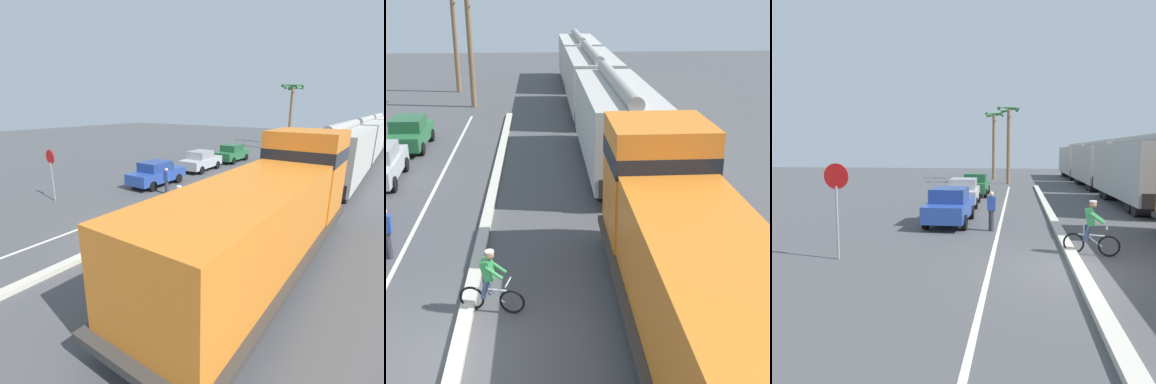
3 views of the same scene
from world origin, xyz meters
TOP-DOWN VIEW (x-y plane):
  - ground_plane at (0.00, 0.00)m, footprint 120.00×120.00m
  - median_curb at (0.00, 6.00)m, footprint 0.36×36.00m
  - lane_stripe at (-2.40, 6.00)m, footprint 0.14×36.00m
  - hopper_car_lead at (5.29, 12.98)m, footprint 2.90×10.60m
  - hopper_car_middle at (5.29, 24.58)m, footprint 2.90×10.60m
  - hopper_car_trailing at (5.29, 36.18)m, footprint 2.90×10.60m
  - parked_car_blue at (-4.63, 6.10)m, footprint 1.84×4.20m
  - parked_car_silver at (-4.84, 11.80)m, footprint 1.98×4.27m
  - parked_car_green at (-4.66, 16.89)m, footprint 1.84×4.20m
  - cyclist at (0.62, 1.74)m, footprint 1.68×0.57m
  - stop_sign at (-6.97, 0.20)m, footprint 0.76×0.08m
  - palm_tree_near at (-2.58, 26.94)m, footprint 2.29×2.28m
  - palm_tree_far at (-4.38, 32.72)m, footprint 2.24×2.17m
  - pedestrian_by_cars at (-2.70, 4.84)m, footprint 0.34×0.22m

SIDE VIEW (x-z plane):
  - ground_plane at x=0.00m, z-range 0.00..0.00m
  - lane_stripe at x=-2.40m, z-range 0.00..0.01m
  - median_curb at x=0.00m, z-range 0.00..0.16m
  - parked_car_blue at x=-4.63m, z-range 0.01..1.63m
  - parked_car_silver at x=-4.84m, z-range 0.01..1.63m
  - parked_car_green at x=-4.66m, z-range 0.01..1.63m
  - cyclist at x=0.62m, z-range -0.04..1.67m
  - pedestrian_by_cars at x=-2.70m, z-range 0.04..1.66m
  - stop_sign at x=-6.97m, z-range 0.58..3.46m
  - hopper_car_lead at x=5.29m, z-range -0.01..4.17m
  - hopper_car_middle at x=5.29m, z-range -0.01..4.17m
  - hopper_car_trailing at x=5.29m, z-range -0.01..4.17m
  - palm_tree_near at x=-2.58m, z-range 1.43..9.04m
  - palm_tree_far at x=-4.38m, z-range 1.48..9.02m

